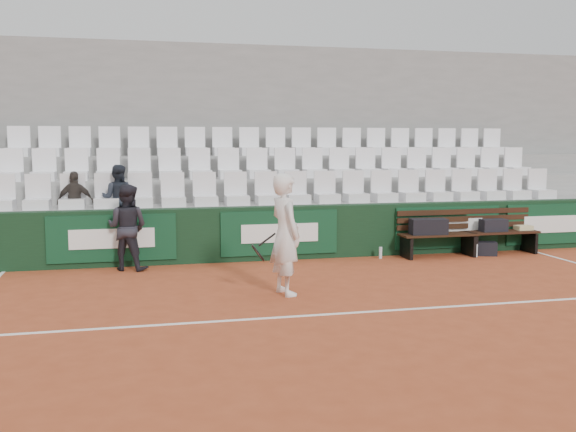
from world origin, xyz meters
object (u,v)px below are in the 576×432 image
at_px(ball_kid, 127,227).
at_px(spectator_b, 75,177).
at_px(sports_bag_right, 493,225).
at_px(bench_left, 438,245).
at_px(tennis_player, 285,234).
at_px(water_bottle_far, 476,250).
at_px(spectator_c, 117,174).
at_px(bench_right, 500,242).
at_px(sports_bag_left, 428,227).
at_px(sports_bag_ground, 485,248).
at_px(water_bottle_near, 381,253).

distance_m(ball_kid, spectator_b, 1.54).
bearing_deg(sports_bag_right, bench_left, -178.06).
relative_size(sports_bag_right, tennis_player, 0.30).
bearing_deg(ball_kid, water_bottle_far, -158.09).
distance_m(spectator_b, spectator_c, 0.75).
distance_m(bench_right, tennis_player, 5.49).
bearing_deg(sports_bag_left, bench_right, 3.44).
distance_m(bench_left, tennis_player, 4.28).
distance_m(sports_bag_ground, ball_kid, 6.78).
height_order(sports_bag_right, spectator_b, spectator_b).
distance_m(sports_bag_left, sports_bag_ground, 1.28).
bearing_deg(ball_kid, sports_bag_right, -156.10).
relative_size(ball_kid, spectator_b, 1.32).
relative_size(sports_bag_right, ball_kid, 0.35).
height_order(water_bottle_near, ball_kid, ball_kid).
relative_size(sports_bag_right, water_bottle_near, 2.36).
bearing_deg(sports_bag_left, sports_bag_right, 3.19).
relative_size(water_bottle_far, tennis_player, 0.14).
distance_m(sports_bag_right, water_bottle_near, 2.38).
height_order(sports_bag_left, water_bottle_far, sports_bag_left).
relative_size(bench_right, tennis_player, 0.86).
distance_m(sports_bag_left, sports_bag_right, 1.42).
distance_m(bench_left, sports_bag_ground, 0.97).
xyz_separation_m(tennis_player, ball_kid, (-2.24, 2.36, -0.14)).
bearing_deg(sports_bag_ground, water_bottle_near, 176.26).
bearing_deg(tennis_player, water_bottle_far, 26.57).
bearing_deg(sports_bag_right, tennis_player, -153.64).
bearing_deg(water_bottle_far, sports_bag_right, 24.52).
bearing_deg(sports_bag_ground, sports_bag_left, 179.22).
bearing_deg(water_bottle_near, spectator_b, 170.86).
height_order(bench_left, sports_bag_ground, bench_left).
xyz_separation_m(water_bottle_near, spectator_c, (-4.81, 0.89, 1.51)).
bearing_deg(sports_bag_right, sports_bag_left, -176.81).
relative_size(sports_bag_left, sports_bag_right, 1.33).
xyz_separation_m(bench_right, sports_bag_ground, (-0.40, -0.11, -0.09)).
relative_size(bench_left, sports_bag_ground, 3.44).
relative_size(bench_right, sports_bag_ground, 3.44).
height_order(sports_bag_left, water_bottle_near, sports_bag_left).
distance_m(sports_bag_right, tennis_player, 5.29).
relative_size(water_bottle_far, spectator_b, 0.22).
bearing_deg(sports_bag_left, spectator_c, 169.94).
relative_size(spectator_b, spectator_c, 0.91).
bearing_deg(spectator_b, water_bottle_far, 177.87).
bearing_deg(spectator_c, bench_left, -178.07).
distance_m(sports_bag_left, ball_kid, 5.56).
height_order(sports_bag_left, spectator_b, spectator_b).
height_order(ball_kid, spectator_b, spectator_b).
bearing_deg(water_bottle_near, bench_left, -4.16).
bearing_deg(bench_right, spectator_c, 172.83).
height_order(sports_bag_right, spectator_c, spectator_c).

